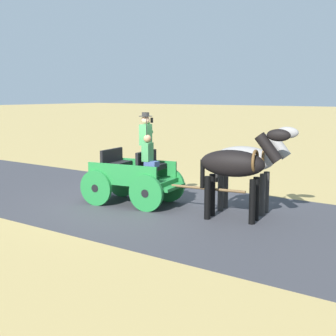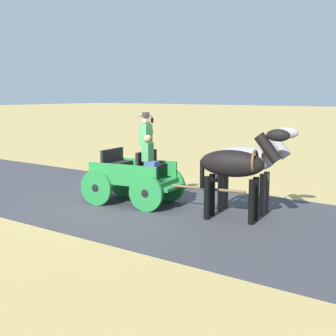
# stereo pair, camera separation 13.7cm
# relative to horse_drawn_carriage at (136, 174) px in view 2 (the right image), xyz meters

# --- Properties ---
(ground_plane) EXTENTS (200.00, 200.00, 0.00)m
(ground_plane) POSITION_rel_horse_drawn_carriage_xyz_m (0.02, -0.23, -0.82)
(ground_plane) COLOR tan
(road_surface) EXTENTS (6.24, 160.00, 0.01)m
(road_surface) POSITION_rel_horse_drawn_carriage_xyz_m (0.02, -0.23, -0.81)
(road_surface) COLOR #38383D
(road_surface) RESTS_ON ground
(horse_drawn_carriage) EXTENTS (1.81, 4.51, 2.50)m
(horse_drawn_carriage) POSITION_rel_horse_drawn_carriage_xyz_m (0.00, 0.00, 0.00)
(horse_drawn_carriage) COLOR #1E7233
(horse_drawn_carriage) RESTS_ON ground
(horse_near_side) EXTENTS (0.83, 2.15, 2.21)m
(horse_near_side) POSITION_rel_horse_drawn_carriage_xyz_m (-0.97, 2.91, 0.51)
(horse_near_side) COLOR gray
(horse_near_side) RESTS_ON ground
(horse_off_side) EXTENTS (0.89, 2.15, 2.21)m
(horse_off_side) POSITION_rel_horse_drawn_carriage_xyz_m (-0.08, 3.06, 0.51)
(horse_off_side) COLOR black
(horse_off_side) RESTS_ON ground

